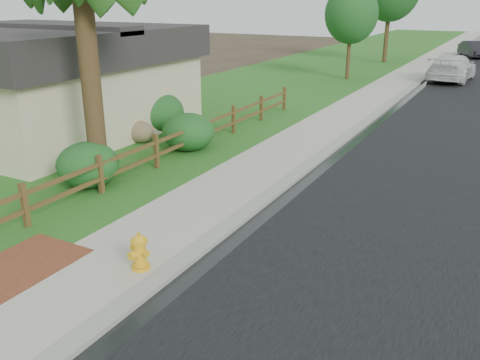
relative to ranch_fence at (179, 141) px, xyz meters
The scene contains 17 objects.
ground 7.37m from the ranch_fence, 60.64° to the right, with size 120.00×120.00×0.00m, color #3B2E20.
curb 28.88m from the ranch_fence, 82.04° to the left, with size 0.40×90.00×0.12m, color gray.
wet_gutter 28.94m from the ranch_fence, 81.35° to the left, with size 0.50×90.00×0.00m, color black.
sidewalk 28.73m from the ranch_fence, 84.61° to the left, with size 2.20×90.00×0.10m, color #A59E8F.
grass_strip 28.62m from the ranch_fence, 88.40° to the left, with size 1.60×90.00×0.06m, color #19591E.
lawn_near 28.94m from the ranch_fence, 98.75° to the left, with size 9.00×90.00×0.04m, color #19591E.
brick_patch 7.55m from the ranch_fence, 79.29° to the right, with size 1.60×2.40×0.11m, color brown.
ranch_fence is the anchor object (origin of this frame).
house 7.57m from the ranch_fence, behind, with size 10.60×9.60×4.05m.
fire_hydrant 7.24m from the ranch_fence, 61.10° to the right, with size 0.50×0.40×0.76m.
white_suv 22.24m from the ranch_fence, 75.41° to the left, with size 2.25×5.54×1.61m, color silver.
dark_car_far 36.72m from the ranch_fence, 81.23° to the left, with size 1.45×4.14×1.37m, color black.
boulder 2.59m from the ranch_fence, 158.46° to the left, with size 1.19×0.89×0.79m, color brown.
shrub_a 3.36m from the ranch_fence, 102.71° to the right, with size 1.68×1.68×1.26m, color #1B4D1B.
shrub_b 3.89m from the ranch_fence, 138.23° to the left, with size 2.20×2.20×1.54m, color #1B4D1B.
shrub_c 1.02m from the ranch_fence, 107.17° to the left, with size 1.77×1.77×1.28m, color #1B4D1B.
tree_near_left 19.33m from the ranch_fence, 90.90° to the left, with size 3.25×3.25×5.77m.
Camera 1 is at (5.58, -6.51, 4.95)m, focal length 38.00 mm.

